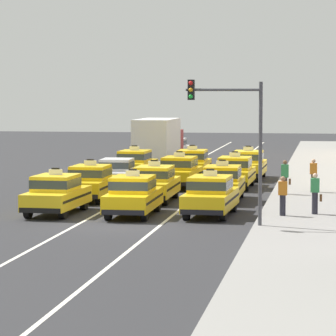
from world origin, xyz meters
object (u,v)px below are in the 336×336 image
object	(u,v)px
taxi_left_second	(91,182)
taxi_right_third	(235,172)
taxi_left_nearest	(57,193)
taxi_right_fourth	(248,164)
pedestrian_by_storefront	(283,196)
taxi_center_second	(155,183)
taxi_center_nearest	(133,195)
taxi_right_second	(222,183)
pedestrian_near_crosswalk	(315,194)
pedestrian_trailing	(285,177)
taxi_right_nearest	(210,195)
sedan_left_sixth	(175,148)
sedan_left_third	(117,172)
box_truck_left_fifth	(159,141)
pedestrian_mid_block	(313,175)
taxi_left_fourth	(135,164)
traffic_light_pole	(235,127)
taxi_center_fourth	(192,163)
taxi_center_third	(180,171)

from	to	relation	value
taxi_left_second	taxi_right_third	distance (m)	9.17
taxi_left_nearest	taxi_right_fourth	size ratio (longest dim) A/B	1.00
pedestrian_by_storefront	taxi_center_second	bearing A→B (deg)	139.59
taxi_center_nearest	taxi_right_fourth	world-z (taller)	same
taxi_right_second	pedestrian_near_crosswalk	world-z (taller)	taxi_right_second
pedestrian_near_crosswalk	pedestrian_trailing	world-z (taller)	pedestrian_near_crosswalk
taxi_right_nearest	pedestrian_trailing	world-z (taller)	taxi_right_nearest
taxi_left_second	sedan_left_sixth	distance (m)	27.17
taxi_left_nearest	pedestrian_trailing	xyz separation A→B (m)	(9.14, 8.07, 0.10)
taxi_right_fourth	taxi_right_second	bearing A→B (deg)	-91.39
sedan_left_third	taxi_left_second	bearing A→B (deg)	-90.39
box_truck_left_fifth	pedestrian_by_storefront	distance (m)	26.50
taxi_right_nearest	taxi_left_second	bearing A→B (deg)	142.87
sedan_left_sixth	pedestrian_mid_block	distance (m)	25.33
taxi_right_third	taxi_right_second	bearing A→B (deg)	-90.01
pedestrian_by_storefront	pedestrian_trailing	distance (m)	8.13
taxi_left_second	sedan_left_third	distance (m)	5.58
taxi_right_third	pedestrian_by_storefront	world-z (taller)	taxi_right_third
sedan_left_third	box_truck_left_fifth	xyz separation A→B (m)	(-0.21, 13.93, 0.93)
taxi_left_nearest	pedestrian_trailing	world-z (taller)	taxi_left_nearest
sedan_left_third	pedestrian_by_storefront	size ratio (longest dim) A/B	2.74
taxi_left_second	pedestrian_mid_block	size ratio (longest dim) A/B	2.79
taxi_left_fourth	taxi_right_nearest	bearing A→B (deg)	-68.31
taxi_center_second	taxi_right_nearest	distance (m)	5.69
taxi_left_fourth	taxi_right_second	size ratio (longest dim) A/B	1.01
taxi_center_nearest	taxi_center_second	world-z (taller)	same
pedestrian_by_storefront	taxi_left_fourth	bearing A→B (deg)	119.44
sedan_left_third	taxi_center_nearest	size ratio (longest dim) A/B	0.95
pedestrian_near_crosswalk	taxi_right_nearest	bearing A→B (deg)	-177.89
box_truck_left_fifth	taxi_right_fourth	bearing A→B (deg)	-48.65
pedestrian_near_crosswalk	pedestrian_by_storefront	xyz separation A→B (m)	(-1.28, -0.70, -0.04)
pedestrian_by_storefront	traffic_light_pole	size ratio (longest dim) A/B	0.28
taxi_left_fourth	taxi_right_fourth	world-z (taller)	same
sedan_left_sixth	taxi_center_fourth	world-z (taller)	taxi_center_fourth
taxi_left_second	taxi_center_nearest	xyz separation A→B (m)	(3.08, -5.24, 0.00)
taxi_right_second	traffic_light_pole	size ratio (longest dim) A/B	0.82
taxi_left_nearest	taxi_right_nearest	bearing A→B (deg)	4.30
taxi_left_fourth	taxi_right_second	xyz separation A→B (m)	(6.30, -10.70, 0.00)
taxi_left_second	taxi_right_second	size ratio (longest dim) A/B	1.00
taxi_center_nearest	taxi_left_second	bearing A→B (deg)	120.48
taxi_left_second	sedan_left_third	size ratio (longest dim) A/B	1.05
taxi_center_second	taxi_right_fourth	size ratio (longest dim) A/B	1.00
taxi_center_third	pedestrian_near_crosswalk	world-z (taller)	taxi_center_third
box_truck_left_fifth	taxi_center_second	xyz separation A→B (m)	(3.21, -19.51, -0.90)
taxi_left_nearest	sedan_left_third	world-z (taller)	taxi_left_nearest
taxi_right_nearest	pedestrian_trailing	xyz separation A→B (m)	(2.72, 7.59, 0.10)
sedan_left_third	taxi_right_third	size ratio (longest dim) A/B	0.95
box_truck_left_fifth	sedan_left_sixth	xyz separation A→B (m)	(-0.13, 7.65, -0.93)
taxi_left_nearest	taxi_center_nearest	size ratio (longest dim) A/B	1.01
taxi_right_third	traffic_light_pole	bearing A→B (deg)	-84.65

